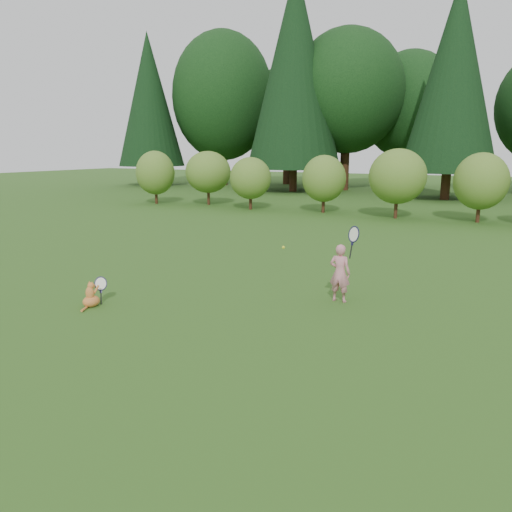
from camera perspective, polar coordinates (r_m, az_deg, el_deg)
The scene contains 6 objects.
ground at distance 9.24m, azimuth -3.39°, elevation -5.05°, with size 100.00×100.00×0.00m, color #2C5718.
shrub_row at distance 21.12m, azimuth 15.00°, elevation 8.09°, with size 28.00×3.00×2.80m, color olive, non-canonical shape.
woodland_backdrop at distance 31.29m, azimuth 19.90°, elevation 20.18°, with size 48.00×10.00×15.00m, color black, non-canonical shape.
child at distance 9.13m, azimuth 9.61°, elevation -1.79°, with size 0.61×0.39×1.59m.
cat at distance 9.28m, azimuth -18.32°, elevation -4.08°, with size 0.34×0.67×0.60m.
tennis_ball at distance 10.80m, azimuth 3.15°, elevation 0.99°, with size 0.07×0.07×0.07m.
Camera 1 is at (4.52, -7.59, 2.72)m, focal length 35.00 mm.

